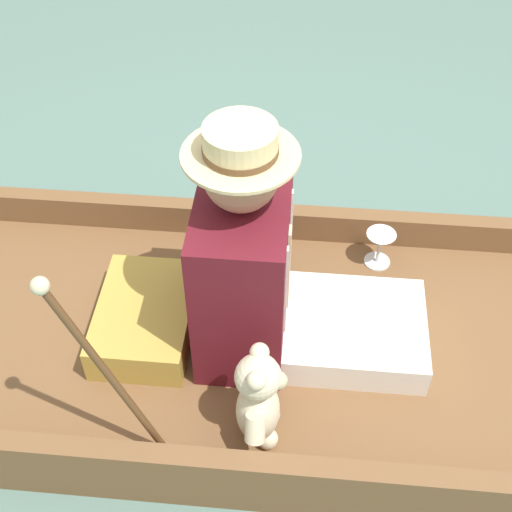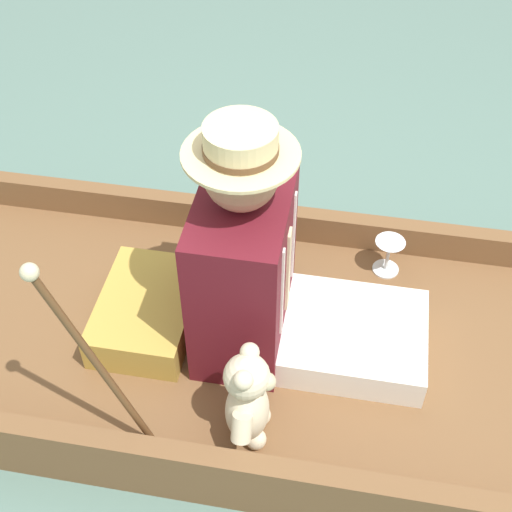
{
  "view_description": "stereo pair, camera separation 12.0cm",
  "coord_description": "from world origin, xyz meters",
  "px_view_note": "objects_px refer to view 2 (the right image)",
  "views": [
    {
      "loc": [
        1.4,
        0.02,
        1.93
      ],
      "look_at": [
        -0.01,
        -0.12,
        0.47
      ],
      "focal_mm": 50.0,
      "sensor_mm": 36.0,
      "label": 1
    },
    {
      "loc": [
        1.39,
        0.13,
        1.93
      ],
      "look_at": [
        -0.01,
        -0.12,
        0.47
      ],
      "focal_mm": 50.0,
      "sensor_mm": 36.0,
      "label": 2
    }
  ],
  "objects_px": {
    "seated_person": "(266,275)",
    "teddy_bear": "(248,400)",
    "walking_cane": "(86,349)",
    "wine_glass": "(389,249)"
  },
  "relations": [
    {
      "from": "seated_person",
      "to": "teddy_bear",
      "type": "height_order",
      "value": "seated_person"
    },
    {
      "from": "teddy_bear",
      "to": "wine_glass",
      "type": "bearing_deg",
      "value": 153.36
    },
    {
      "from": "teddy_bear",
      "to": "walking_cane",
      "type": "xyz_separation_m",
      "value": [
        0.09,
        -0.38,
        0.26
      ]
    },
    {
      "from": "seated_person",
      "to": "teddy_bear",
      "type": "distance_m",
      "value": 0.37
    },
    {
      "from": "teddy_bear",
      "to": "wine_glass",
      "type": "relative_size",
      "value": 2.52
    },
    {
      "from": "teddy_bear",
      "to": "wine_glass",
      "type": "height_order",
      "value": "teddy_bear"
    },
    {
      "from": "wine_glass",
      "to": "walking_cane",
      "type": "height_order",
      "value": "walking_cane"
    },
    {
      "from": "teddy_bear",
      "to": "walking_cane",
      "type": "relative_size",
      "value": 0.49
    },
    {
      "from": "seated_person",
      "to": "walking_cane",
      "type": "relative_size",
      "value": 1.15
    },
    {
      "from": "seated_person",
      "to": "walking_cane",
      "type": "xyz_separation_m",
      "value": [
        0.44,
        -0.37,
        0.13
      ]
    }
  ]
}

